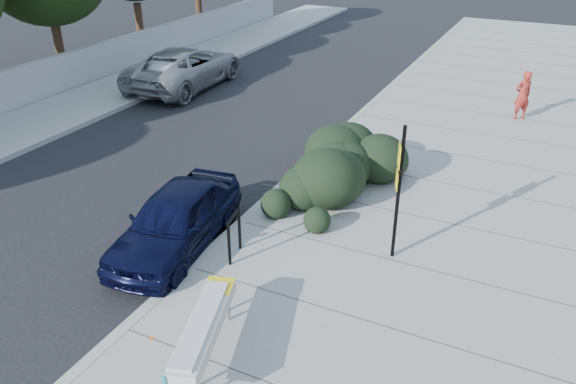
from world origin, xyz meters
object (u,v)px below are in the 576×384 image
bench (204,327)px  sedan_navy (176,220)px  suv_silver (185,67)px  wagon_silver (178,74)px  bike_rack (234,232)px  sign_post (398,186)px  pedestrian (523,95)px

bench → sedan_navy: size_ratio=0.60×
suv_silver → wagon_silver: bearing=87.3°
bike_rack → suv_silver: size_ratio=0.17×
sign_post → suv_silver: bearing=122.8°
bench → wagon_silver: wagon_silver is taller
bench → pedestrian: size_ratio=1.48×
bench → sign_post: (1.86, 4.07, 1.05)m
sign_post → wagon_silver: sign_post is taller
bike_rack → suv_silver: (-8.10, 9.78, 0.05)m
wagon_silver → sign_post: bearing=143.9°
bench → sign_post: size_ratio=0.84×
bike_rack → sedan_navy: sedan_navy is taller
sedan_navy → wagon_silver: size_ratio=1.00×
wagon_silver → suv_silver: bearing=-90.4°
sign_post → sedan_navy: 4.66m
bike_rack → sign_post: 3.38m
sedan_navy → pedestrian: bearing=55.9°
wagon_silver → suv_silver: suv_silver is taller
sign_post → pedestrian: (1.46, 9.82, -0.80)m
bench → sedan_navy: sedan_navy is taller
bench → sedan_navy: bearing=116.0°
sedan_navy → sign_post: bearing=11.8°
sign_post → sedan_navy: (-4.28, -1.47, -1.08)m
bench → wagon_silver: bearing=110.3°
sign_post → wagon_silver: size_ratio=0.72×
sedan_navy → bike_rack: bearing=-5.2°
bike_rack → suv_silver: bearing=118.9°
bench → sedan_navy: (-2.42, 2.60, -0.03)m
bench → suv_silver: suv_silver is taller
wagon_silver → pedestrian: bearing=-171.6°
sedan_navy → suv_silver: 11.89m
bench → sign_post: sign_post is taller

